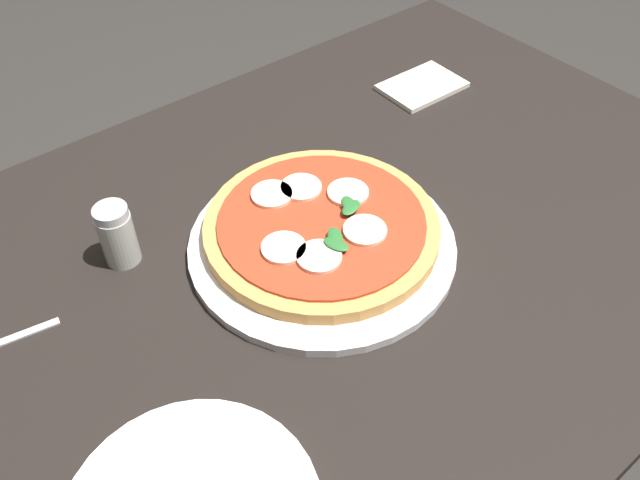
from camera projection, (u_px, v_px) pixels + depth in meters
name	position (u px, v px, depth m)	size (l,w,h in m)	color
dining_table	(335.00, 303.00, 0.91)	(1.17, 0.80, 0.77)	black
serving_tray	(320.00, 242.00, 0.81)	(0.33, 0.33, 0.01)	silver
pizza	(321.00, 226.00, 0.80)	(0.29, 0.29, 0.03)	tan
napkin	(422.00, 86.00, 1.07)	(0.13, 0.09, 0.01)	white
pepper_shaker	(117.00, 235.00, 0.77)	(0.04, 0.04, 0.08)	#B2B7AD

